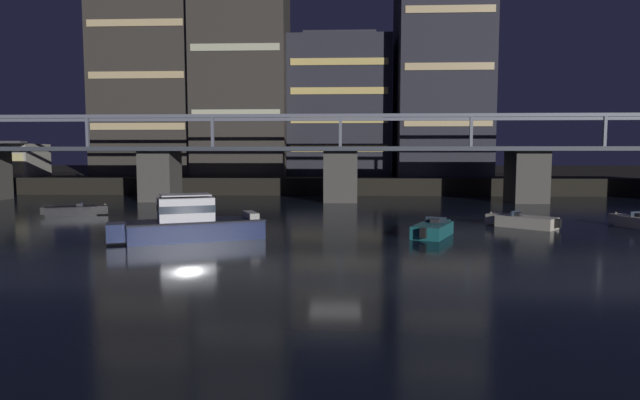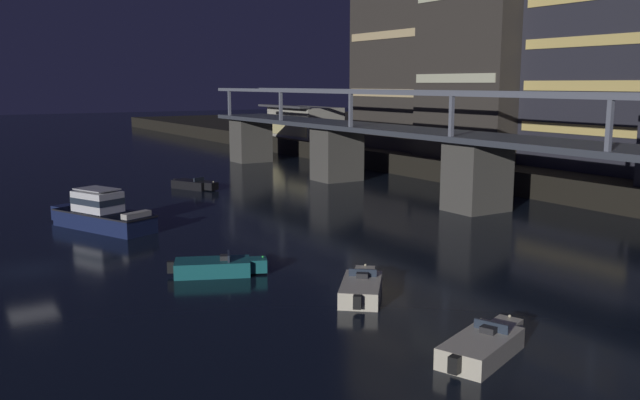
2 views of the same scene
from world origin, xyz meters
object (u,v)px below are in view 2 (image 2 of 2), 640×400
(tower_central, at_px, (616,63))
(speedboat_near_center, at_px, (194,185))
(speedboat_near_right, at_px, (217,267))
(tower_west_low, at_px, (427,8))
(cabin_cruiser_near_left, at_px, (101,214))
(speedboat_mid_left, at_px, (483,346))
(waterfront_pavilion, at_px, (304,122))
(speedboat_mid_center, at_px, (362,288))
(river_bridge, at_px, (478,160))

(tower_central, relative_size, speedboat_near_center, 3.93)
(speedboat_near_right, bearing_deg, speedboat_near_center, 160.80)
(tower_west_low, distance_m, tower_central, 27.48)
(cabin_cruiser_near_left, xyz_separation_m, speedboat_mid_left, (30.29, 6.24, -0.64))
(waterfront_pavilion, relative_size, speedboat_mid_left, 2.44)
(speedboat_near_right, bearing_deg, tower_central, 98.73)
(waterfront_pavilion, distance_m, speedboat_mid_left, 75.96)
(waterfront_pavilion, xyz_separation_m, speedboat_mid_center, (60.23, -32.32, -4.02))
(waterfront_pavilion, bearing_deg, tower_west_low, 15.08)
(tower_central, height_order, waterfront_pavilion, tower_central)
(river_bridge, bearing_deg, waterfront_pavilion, 165.79)
(speedboat_mid_left, height_order, speedboat_mid_center, same)
(speedboat_near_right, height_order, speedboat_mid_center, same)
(tower_west_low, height_order, speedboat_mid_left, tower_west_low)
(waterfront_pavilion, relative_size, speedboat_near_center, 2.49)
(tower_west_low, xyz_separation_m, speedboat_near_center, (4.40, -32.18, -18.60))
(tower_west_low, distance_m, waterfront_pavilion, 25.52)
(speedboat_mid_center, bearing_deg, tower_west_low, 136.64)
(waterfront_pavilion, distance_m, speedboat_mid_center, 68.47)
(waterfront_pavilion, bearing_deg, speedboat_near_right, -34.60)
(waterfront_pavilion, bearing_deg, tower_central, 6.15)
(speedboat_mid_left, xyz_separation_m, speedboat_mid_center, (-8.25, 0.33, 0.00))
(tower_west_low, distance_m, cabin_cruiser_near_left, 51.09)
(tower_central, relative_size, speedboat_mid_center, 4.25)
(speedboat_mid_center, bearing_deg, waterfront_pavilion, 151.78)
(river_bridge, xyz_separation_m, tower_central, (-0.31, 16.95, 7.77))
(river_bridge, bearing_deg, cabin_cruiser_near_left, -108.21)
(cabin_cruiser_near_left, distance_m, speedboat_mid_left, 30.94)
(speedboat_mid_left, bearing_deg, river_bridge, 135.93)
(tower_central, xyz_separation_m, speedboat_near_right, (6.40, -41.70, -11.39))
(speedboat_near_center, bearing_deg, speedboat_mid_center, -8.92)
(waterfront_pavilion, height_order, speedboat_mid_left, waterfront_pavilion)
(speedboat_mid_center, bearing_deg, speedboat_mid_left, -2.26)
(speedboat_near_right, xyz_separation_m, speedboat_mid_center, (7.08, 4.35, 0.00))
(river_bridge, xyz_separation_m, waterfront_pavilion, (-47.05, 11.91, 0.40))
(tower_central, relative_size, cabin_cruiser_near_left, 2.12)
(cabin_cruiser_near_left, relative_size, speedboat_near_right, 1.83)
(tower_central, bearing_deg, cabin_cruiser_near_left, -101.04)
(tower_central, xyz_separation_m, speedboat_near_center, (-22.11, -31.77, -11.39))
(cabin_cruiser_near_left, bearing_deg, tower_west_low, 112.03)
(cabin_cruiser_near_left, height_order, speedboat_mid_center, cabin_cruiser_near_left)
(tower_west_low, xyz_separation_m, speedboat_mid_center, (39.99, -37.77, -18.60))
(tower_west_low, bearing_deg, tower_central, -0.90)
(tower_central, relative_size, speedboat_mid_left, 3.83)
(cabin_cruiser_near_left, height_order, speedboat_mid_left, cabin_cruiser_near_left)
(cabin_cruiser_near_left, bearing_deg, speedboat_mid_center, 16.58)
(river_bridge, bearing_deg, speedboat_near_right, -76.16)
(river_bridge, xyz_separation_m, tower_west_low, (-26.82, 17.37, 14.97))
(river_bridge, height_order, speedboat_mid_center, river_bridge)
(speedboat_near_center, bearing_deg, tower_central, 55.16)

